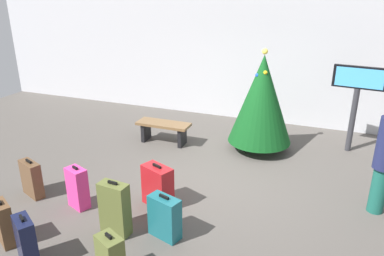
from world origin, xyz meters
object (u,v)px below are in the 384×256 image
suitcase_0 (26,242)px  suitcase_1 (115,209)px  suitcase_6 (32,179)px  suitcase_7 (78,188)px  holiday_tree (262,99)px  waiting_bench (164,128)px  suitcase_4 (158,186)px  suitcase_5 (4,223)px  suitcase_2 (165,217)px  flight_info_kiosk (357,92)px

suitcase_0 → suitcase_1: (0.71, 0.94, 0.07)m
suitcase_6 → suitcase_7: (0.94, -0.01, 0.03)m
holiday_tree → waiting_bench: bearing=-169.2°
suitcase_4 → suitcase_5: suitcase_4 is taller
suitcase_0 → suitcase_2: suitcase_0 is taller
flight_info_kiosk → suitcase_4: (-2.90, -3.41, -0.97)m
flight_info_kiosk → suitcase_5: 6.77m
waiting_bench → suitcase_4: bearing=-67.0°
holiday_tree → suitcase_0: holiday_tree is taller
suitcase_7 → suitcase_4: bearing=23.5°
flight_info_kiosk → suitcase_7: flight_info_kiosk is taller
suitcase_2 → suitcase_5: suitcase_5 is taller
suitcase_6 → suitcase_1: bearing=-11.7°
suitcase_4 → suitcase_5: bearing=-133.5°
suitcase_0 → suitcase_1: size_ratio=0.83×
suitcase_4 → suitcase_1: bearing=-105.0°
waiting_bench → suitcase_4: size_ratio=1.66×
suitcase_1 → suitcase_0: bearing=-126.9°
holiday_tree → suitcase_5: 5.16m
flight_info_kiosk → suitcase_6: bearing=-142.1°
suitcase_2 → suitcase_4: suitcase_4 is taller
suitcase_1 → suitcase_5: size_ratio=1.25×
suitcase_0 → suitcase_7: size_ratio=0.97×
holiday_tree → flight_info_kiosk: bearing=19.7°
suitcase_6 → suitcase_0: bearing=-48.8°
suitcase_2 → suitcase_0: bearing=-141.0°
suitcase_4 → flight_info_kiosk: bearing=49.6°
holiday_tree → suitcase_1: holiday_tree is taller
suitcase_5 → suitcase_7: size_ratio=0.93×
holiday_tree → suitcase_2: 3.60m
suitcase_0 → suitcase_5: size_ratio=1.04×
suitcase_1 → suitcase_7: 1.00m
holiday_tree → suitcase_4: holiday_tree is taller
suitcase_4 → suitcase_6: suitcase_4 is taller
suitcase_1 → suitcase_7: size_ratio=1.17×
suitcase_2 → suitcase_4: 0.83m
waiting_bench → suitcase_1: 3.33m
suitcase_0 → suitcase_5: bearing=160.4°
flight_info_kiosk → waiting_bench: flight_info_kiosk is taller
waiting_bench → suitcase_5: (-0.53, -3.97, -0.03)m
waiting_bench → suitcase_0: suitcase_0 is taller
holiday_tree → suitcase_1: (-1.31, -3.64, -0.74)m
suitcase_5 → flight_info_kiosk: bearing=48.6°
suitcase_2 → suitcase_6: (-2.56, 0.20, -0.00)m
suitcase_2 → suitcase_7: suitcase_7 is taller
waiting_bench → suitcase_0: (0.06, -4.18, -0.02)m
suitcase_2 → waiting_bench: bearing=115.4°
waiting_bench → suitcase_6: bearing=-111.2°
suitcase_4 → suitcase_6: bearing=-166.8°
suitcase_5 → holiday_tree: bearing=59.1°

